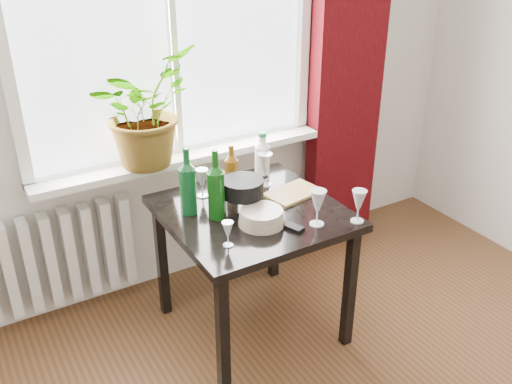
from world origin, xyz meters
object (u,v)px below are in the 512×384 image
table (252,225)px  cutting_board (293,193)px  wineglass_back_center (265,169)px  cleaning_bottle (262,156)px  fondue_pot (243,195)px  wineglass_back_left (202,183)px  wineglass_front_left (228,234)px  wineglass_far_right (358,206)px  wine_bottle_right (216,184)px  bottle_amber (232,169)px  radiator (60,257)px  plate_stack (262,217)px  tv_remote (288,225)px  wine_bottle_left (188,181)px  potted_plant (143,109)px  wineglass_front_right (318,207)px

table → cutting_board: bearing=7.7°
wineglass_back_center → cleaning_bottle: bearing=71.3°
fondue_pot → wineglass_back_left: bearing=108.6°
table → wineglass_front_left: size_ratio=6.94×
wineglass_back_left → wineglass_far_right: bearing=-49.4°
table → wine_bottle_right: bearing=173.5°
table → bottle_amber: bearing=89.8°
radiator → wineglass_far_right: wineglass_far_right is taller
wineglass_back_center → cutting_board: bearing=-67.3°
plate_stack → table: bearing=77.7°
radiator → tv_remote: tv_remote is taller
radiator → wineglass_far_right: 1.64m
wineglass_back_center → cutting_board: (0.07, -0.17, -0.09)m
wineglass_back_left → fondue_pot: 0.25m
wineglass_far_right → fondue_pot: bearing=137.0°
wine_bottle_left → cleaning_bottle: wine_bottle_left is taller
potted_plant → plate_stack: bearing=-68.4°
table → wineglass_front_left: 0.39m
bottle_amber → cleaning_bottle: size_ratio=0.99×
table → wine_bottle_left: wine_bottle_left is taller
wine_bottle_right → tv_remote: size_ratio=2.19×
bottle_amber → cleaning_bottle: cleaning_bottle is taller
wineglass_front_right → wine_bottle_right: bearing=140.8°
table → fondue_pot: 0.18m
wineglass_back_center → plate_stack: bearing=-123.3°
table → cleaning_bottle: size_ratio=3.02×
radiator → wineglass_front_left: 1.13m
wine_bottle_right → tv_remote: wine_bottle_right is taller
wine_bottle_right → cleaning_bottle: bearing=31.5°
cleaning_bottle → wineglass_back_center: 0.08m
table → wineglass_back_left: 0.34m
wine_bottle_right → wineglass_back_center: bearing=25.5°
fondue_pot → tv_remote: 0.29m
wine_bottle_right → wineglass_front_right: wine_bottle_right is taller
table → cutting_board: (0.27, 0.04, 0.10)m
wineglass_front_right → wineglass_front_left: wineglass_front_right is taller
potted_plant → table: bearing=-61.2°
wineglass_back_center → cutting_board: size_ratio=0.67×
potted_plant → tv_remote: potted_plant is taller
potted_plant → fondue_pot: 0.71m
bottle_amber → wineglass_back_center: bearing=-1.9°
radiator → table: table is taller
bottle_amber → tv_remote: bottle_amber is taller
potted_plant → wineglass_back_center: 0.72m
wine_bottle_right → wineglass_front_right: bearing=-39.2°
fondue_pot → cutting_board: (0.31, 0.01, -0.07)m
wine_bottle_left → wine_bottle_right: wine_bottle_right is taller
potted_plant → wine_bottle_left: size_ratio=1.75×
wine_bottle_left → cutting_board: 0.59m
cleaning_bottle → wineglass_front_right: 0.56m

